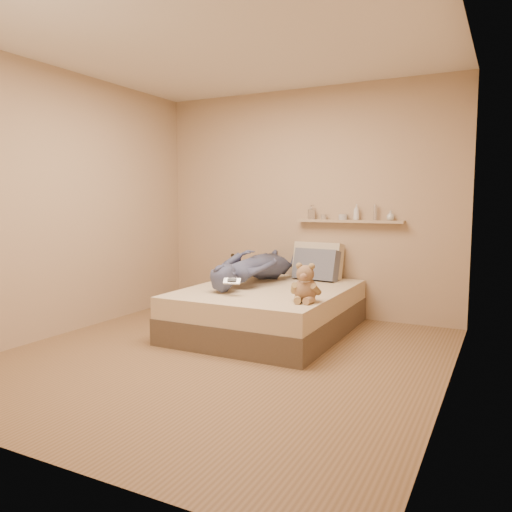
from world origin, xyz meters
The scene contains 10 objects.
room centered at (0.00, 0.00, 1.30)m, with size 3.80×3.80×3.80m.
bed centered at (0.00, 0.93, 0.22)m, with size 1.50×1.90×0.45m.
game_console centered at (-0.11, 0.38, 0.59)m, with size 0.17×0.11×0.05m.
teddy_bear centered at (0.59, 0.43, 0.59)m, with size 0.28×0.28×0.34m.
dark_plush centered at (-0.63, 1.38, 0.57)m, with size 0.18×0.18×0.28m.
pillow_cream centered at (0.22, 1.76, 0.65)m, with size 0.55×0.16×0.40m, color beige.
pillow_grey centered at (0.25, 1.62, 0.62)m, with size 0.50×0.14×0.34m, color slate.
person centered at (-0.27, 1.13, 0.63)m, with size 0.55×1.51×0.36m, color #464F6E.
wall_shelf centered at (0.55, 1.84, 1.10)m, with size 1.20×0.12×0.03m, color tan.
shelf_bottles centered at (0.53, 1.84, 1.18)m, with size 1.01×0.12×0.17m.
Camera 1 is at (2.14, -3.55, 1.31)m, focal length 35.00 mm.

